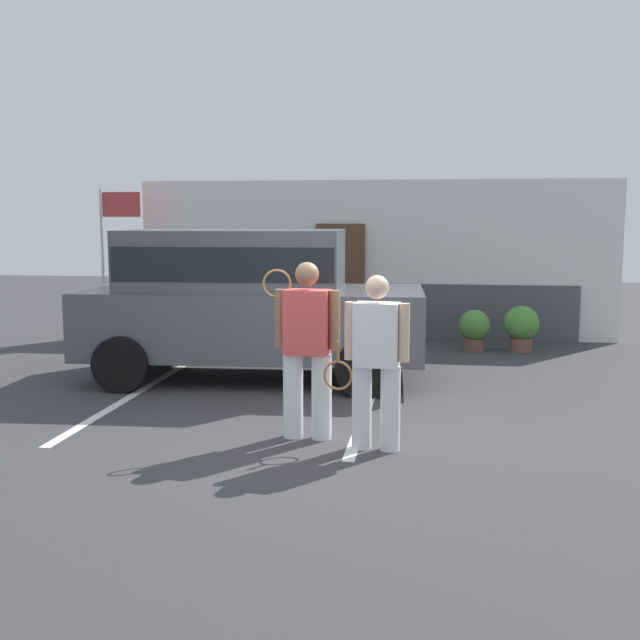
% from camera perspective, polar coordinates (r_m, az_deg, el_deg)
% --- Properties ---
extents(ground_plane, '(40.00, 40.00, 0.00)m').
position_cam_1_polar(ground_plane, '(7.89, -0.02, -8.76)').
color(ground_plane, '#38383A').
extents(parking_stripe_0, '(0.12, 4.40, 0.01)m').
position_cam_1_polar(parking_stripe_0, '(9.98, -13.75, -5.47)').
color(parking_stripe_0, silver).
rests_on(parking_stripe_0, ground_plane).
extents(parking_stripe_1, '(0.12, 4.40, 0.01)m').
position_cam_1_polar(parking_stripe_1, '(9.29, 3.57, -6.23)').
color(parking_stripe_1, silver).
rests_on(parking_stripe_1, ground_plane).
extents(house_frontage, '(8.76, 0.40, 2.89)m').
position_cam_1_polar(house_frontage, '(14.35, 3.92, 4.14)').
color(house_frontage, white).
rests_on(house_frontage, ground_plane).
extents(parked_suv, '(4.70, 2.37, 2.05)m').
position_cam_1_polar(parked_suv, '(10.62, -5.49, 1.75)').
color(parked_suv, '#4C4F54').
rests_on(parked_suv, ground_plane).
extents(tennis_player_man, '(0.79, 0.30, 1.78)m').
position_cam_1_polar(tennis_player_man, '(7.73, -0.98, -2.02)').
color(tennis_player_man, white).
rests_on(tennis_player_man, ground_plane).
extents(tennis_player_woman, '(0.88, 0.30, 1.68)m').
position_cam_1_polar(tennis_player_woman, '(7.38, 4.14, -2.99)').
color(tennis_player_woman, white).
rests_on(tennis_player_woman, ground_plane).
extents(potted_plant_by_porch, '(0.52, 0.52, 0.69)m').
position_cam_1_polar(potted_plant_by_porch, '(13.16, 11.33, -0.58)').
color(potted_plant_by_porch, brown).
rests_on(potted_plant_by_porch, ground_plane).
extents(potted_plant_secondary, '(0.58, 0.58, 0.76)m').
position_cam_1_polar(potted_plant_secondary, '(13.24, 14.63, -0.44)').
color(potted_plant_secondary, brown).
rests_on(potted_plant_secondary, ground_plane).
extents(flag_pole, '(0.80, 0.08, 2.72)m').
position_cam_1_polar(flag_pole, '(14.80, -15.10, 6.12)').
color(flag_pole, silver).
rests_on(flag_pole, ground_plane).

